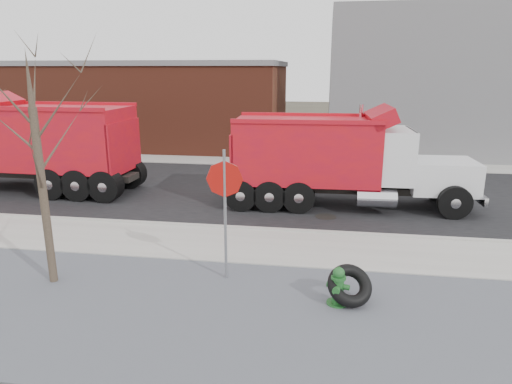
% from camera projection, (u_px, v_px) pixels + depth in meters
% --- Properties ---
extents(ground, '(120.00, 120.00, 0.00)m').
position_uv_depth(ground, '(215.00, 248.00, 12.58)').
color(ground, '#383328').
rests_on(ground, ground).
extents(gravel_verge, '(60.00, 5.00, 0.03)m').
position_uv_depth(gravel_verge, '(174.00, 312.00, 9.23)').
color(gravel_verge, slate).
rests_on(gravel_verge, ground).
extents(sidewalk, '(60.00, 2.50, 0.06)m').
position_uv_depth(sidewalk, '(217.00, 244.00, 12.81)').
color(sidewalk, '#9E9B93').
rests_on(sidewalk, ground).
extents(curb, '(60.00, 0.15, 0.11)m').
position_uv_depth(curb, '(227.00, 227.00, 14.04)').
color(curb, '#9E9B93').
rests_on(curb, ground).
extents(road, '(60.00, 9.40, 0.02)m').
position_uv_depth(road, '(252.00, 190.00, 18.58)').
color(road, black).
rests_on(road, ground).
extents(far_sidewalk, '(60.00, 2.00, 0.06)m').
position_uv_depth(far_sidewalk, '(269.00, 162.00, 24.02)').
color(far_sidewalk, '#9E9B93').
rests_on(far_sidewalk, ground).
extents(building_grey, '(12.00, 10.00, 8.00)m').
position_uv_depth(building_grey, '(431.00, 83.00, 27.38)').
color(building_grey, slate).
rests_on(building_grey, ground).
extents(building_brick, '(20.20, 8.20, 5.30)m').
position_uv_depth(building_brick, '(127.00, 103.00, 29.59)').
color(building_brick, brown).
rests_on(building_brick, ground).
extents(bare_tree, '(3.20, 3.20, 5.20)m').
position_uv_depth(bare_tree, '(36.00, 141.00, 9.71)').
color(bare_tree, '#382D23').
rests_on(bare_tree, ground).
extents(fire_hydrant, '(0.49, 0.47, 0.85)m').
position_uv_depth(fire_hydrant, '(338.00, 288.00, 9.43)').
color(fire_hydrant, '#276731').
rests_on(fire_hydrant, ground).
extents(truck_tire, '(1.18, 1.13, 0.84)m').
position_uv_depth(truck_tire, '(350.00, 285.00, 9.48)').
color(truck_tire, black).
rests_on(truck_tire, ground).
extents(stop_sign, '(0.83, 0.08, 3.07)m').
position_uv_depth(stop_sign, '(225.00, 194.00, 10.20)').
color(stop_sign, gray).
rests_on(stop_sign, ground).
extents(dump_truck_red_a, '(8.76, 2.66, 3.53)m').
position_uv_depth(dump_truck_red_a, '(338.00, 157.00, 16.01)').
color(dump_truck_red_a, black).
rests_on(dump_truck_red_a, ground).
extents(dump_truck_red_b, '(9.20, 2.84, 3.84)m').
position_uv_depth(dump_truck_red_b, '(32.00, 143.00, 18.06)').
color(dump_truck_red_b, black).
rests_on(dump_truck_red_b, ground).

